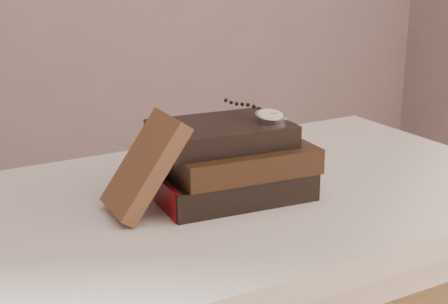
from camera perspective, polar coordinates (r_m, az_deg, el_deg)
table at (r=1.15m, az=1.35°, el=-7.52°), size 1.00×0.60×0.75m
book_stack at (r=1.07m, az=0.53°, el=-0.86°), size 0.26×0.19×0.12m
journal at (r=1.00m, az=-6.74°, el=-1.17°), size 0.12×0.11×0.15m
pocket_watch at (r=1.07m, az=3.82°, el=3.10°), size 0.05×0.15×0.02m
eyeglasses at (r=1.11m, az=-5.30°, el=0.37°), size 0.11×0.13×0.05m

